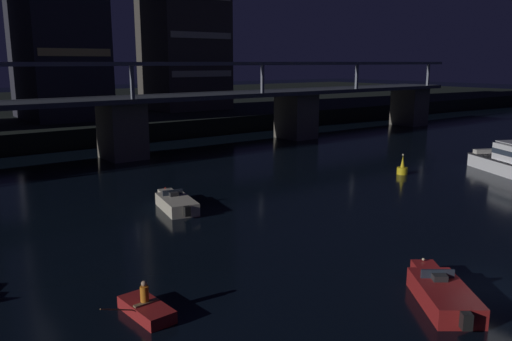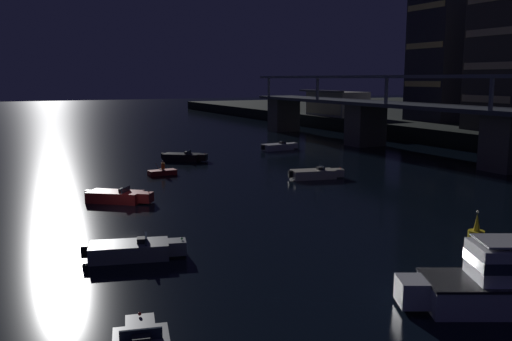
# 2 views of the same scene
# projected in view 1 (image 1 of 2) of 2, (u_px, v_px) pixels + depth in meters

# --- Properties ---
(ground_plane) EXTENTS (400.00, 400.00, 0.00)m
(ground_plane) POSITION_uv_depth(u_px,v_px,m) (487.00, 288.00, 21.89)
(ground_plane) COLOR black
(far_riverbank) EXTENTS (240.00, 80.00, 2.20)m
(far_riverbank) POSITION_uv_depth(u_px,v_px,m) (9.00, 111.00, 88.37)
(far_riverbank) COLOR black
(far_riverbank) RESTS_ON ground
(river_bridge) EXTENTS (97.61, 6.40, 9.38)m
(river_bridge) POSITION_uv_depth(u_px,v_px,m) (121.00, 117.00, 50.44)
(river_bridge) COLOR #605B51
(river_bridge) RESTS_ON ground
(tower_east_tall) EXTENTS (11.00, 10.55, 27.97)m
(tower_east_tall) POSITION_uv_depth(u_px,v_px,m) (183.00, 17.00, 77.86)
(tower_east_tall) COLOR #423D38
(tower_east_tall) RESTS_ON far_riverbank
(cabin_cruiser_near_left) EXTENTS (5.95, 9.12, 2.79)m
(cabin_cruiser_near_left) POSITION_uv_depth(u_px,v_px,m) (512.00, 162.00, 43.68)
(cabin_cruiser_near_left) COLOR silver
(cabin_cruiser_near_left) RESTS_ON ground
(speedboat_near_center) EXTENTS (2.57, 5.22, 1.16)m
(speedboat_near_center) POSITION_uv_depth(u_px,v_px,m) (176.00, 203.00, 33.46)
(speedboat_near_center) COLOR beige
(speedboat_near_center) RESTS_ON ground
(speedboat_near_right) EXTENTS (4.03, 4.67, 1.16)m
(speedboat_near_right) POSITION_uv_depth(u_px,v_px,m) (442.00, 294.00, 20.40)
(speedboat_near_right) COLOR maroon
(speedboat_near_right) RESTS_ON ground
(channel_buoy) EXTENTS (0.90, 0.90, 1.76)m
(channel_buoy) POSITION_uv_depth(u_px,v_px,m) (402.00, 169.00, 43.88)
(channel_buoy) COLOR yellow
(channel_buoy) RESTS_ON ground
(dinghy_with_paddler) EXTENTS (2.44, 2.66, 1.36)m
(dinghy_with_paddler) POSITION_uv_depth(u_px,v_px,m) (146.00, 309.00, 19.46)
(dinghy_with_paddler) COLOR maroon
(dinghy_with_paddler) RESTS_ON ground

